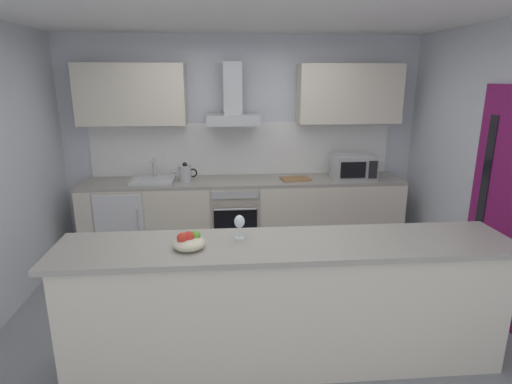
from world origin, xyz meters
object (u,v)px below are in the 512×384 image
at_px(sink, 153,179).
at_px(range_hood, 233,105).
at_px(chopping_board, 295,179).
at_px(refrigerator, 125,221).
at_px(microwave, 353,167).
at_px(wine_glass, 239,222).
at_px(oven, 235,215).
at_px(kettle, 185,173).
at_px(fruit_bowl, 189,242).

xyz_separation_m(sink, range_hood, (0.97, 0.12, 0.86)).
xyz_separation_m(range_hood, chopping_board, (0.74, -0.15, -0.88)).
height_order(refrigerator, range_hood, range_hood).
bearing_deg(microwave, sink, 179.08).
height_order(range_hood, wine_glass, range_hood).
distance_m(refrigerator, chopping_board, 2.13).
bearing_deg(chopping_board, microwave, -0.34).
relative_size(refrigerator, chopping_board, 2.50).
relative_size(oven, range_hood, 1.11).
distance_m(refrigerator, microwave, 2.86).
height_order(kettle, wine_glass, wine_glass).
xyz_separation_m(sink, wine_glass, (0.94, -2.09, 0.18)).
height_order(kettle, chopping_board, kettle).
bearing_deg(microwave, kettle, -179.84).
xyz_separation_m(sink, kettle, (0.39, -0.04, 0.08)).
relative_size(fruit_bowl, chopping_board, 0.65).
bearing_deg(oven, wine_glass, -90.75).
xyz_separation_m(oven, range_hood, (-0.00, 0.13, 1.33)).
distance_m(wine_glass, fruit_bowl, 0.39).
height_order(oven, range_hood, range_hood).
relative_size(oven, sink, 1.60).
bearing_deg(range_hood, kettle, -164.28).
bearing_deg(wine_glass, sink, 114.24).
relative_size(microwave, chopping_board, 1.47).
relative_size(microwave, kettle, 1.73).
xyz_separation_m(microwave, sink, (-2.42, 0.04, -0.12)).
bearing_deg(wine_glass, fruit_bowl, -156.66).
bearing_deg(chopping_board, refrigerator, 179.42).
height_order(refrigerator, fruit_bowl, fruit_bowl).
height_order(kettle, range_hood, range_hood).
bearing_deg(kettle, oven, 3.33).
distance_m(oven, refrigerator, 1.33).
distance_m(microwave, wine_glass, 2.53).
distance_m(refrigerator, kettle, 0.95).
height_order(fruit_bowl, chopping_board, fruit_bowl).
bearing_deg(wine_glass, refrigerator, 122.15).
xyz_separation_m(microwave, range_hood, (-1.45, 0.16, 0.74)).
height_order(range_hood, chopping_board, range_hood).
bearing_deg(oven, range_hood, 90.00).
distance_m(microwave, sink, 2.43).
bearing_deg(fruit_bowl, chopping_board, 63.12).
relative_size(microwave, fruit_bowl, 2.27).
bearing_deg(wine_glass, chopping_board, 69.51).
distance_m(oven, fruit_bowl, 2.33).
height_order(oven, refrigerator, oven).
distance_m(wine_glass, chopping_board, 2.21).
bearing_deg(chopping_board, wine_glass, -110.49).
bearing_deg(oven, refrigerator, -179.88).
xyz_separation_m(refrigerator, chopping_board, (2.08, -0.02, 0.49)).
height_order(refrigerator, microwave, microwave).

